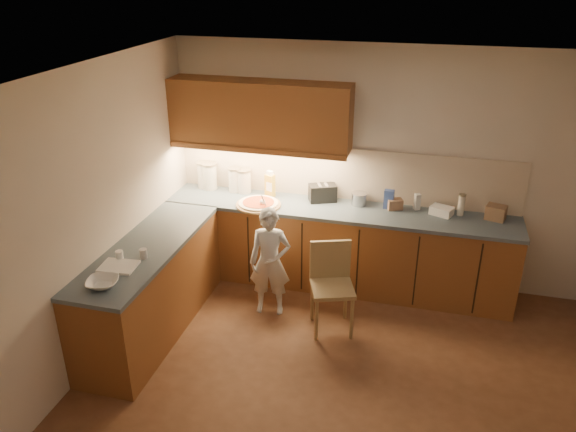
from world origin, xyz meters
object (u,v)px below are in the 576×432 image
Objects in this scene: pizza_on_board at (259,204)px; toaster at (323,193)px; child at (270,262)px; wooden_chair at (331,280)px; oil_jug at (270,185)px.

toaster is at bearing 25.87° from pizza_on_board.
wooden_chair is (0.65, -0.09, -0.06)m from child.
pizza_on_board is at bearing -177.39° from toaster.
wooden_chair is 1.13m from toaster.
oil_jug reaches higher than wooden_chair.
toaster is (0.64, 0.31, 0.07)m from pizza_on_board.
toaster is at bearing 59.41° from child.
oil_jug is at bearing 81.20° from pizza_on_board.
pizza_on_board reaches higher than wooden_chair.
toaster is (0.59, 0.02, -0.04)m from oil_jug.
child reaches higher than pizza_on_board.
oil_jug is 0.60m from toaster.
toaster is (0.35, 0.87, 0.44)m from child.
child is 0.65m from wooden_chair.
wooden_chair is 1.41m from oil_jug.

